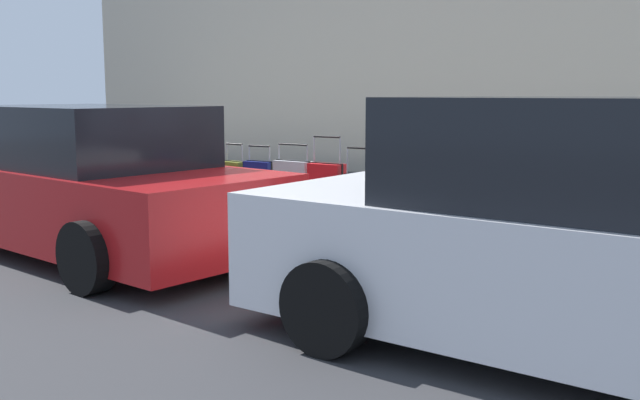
{
  "coord_description": "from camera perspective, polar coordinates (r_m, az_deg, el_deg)",
  "views": [
    {
      "loc": [
        -5.83,
        6.14,
        1.72
      ],
      "look_at": [
        -1.54,
        0.57,
        0.69
      ],
      "focal_mm": 41.25,
      "sensor_mm": 36.0,
      "label": 1
    }
  ],
  "objects": [
    {
      "name": "ground_plane",
      "position": [
        8.64,
        -5.77,
        -3.16
      ],
      "size": [
        40.0,
        40.0,
        0.0
      ],
      "primitive_type": "plane",
      "color": "#333335"
    },
    {
      "name": "fire_hydrant",
      "position": [
        10.0,
        -9.9,
        1.68
      ],
      "size": [
        0.39,
        0.21,
        0.84
      ],
      "color": "#D89E0C",
      "rests_on": "sidewalk_curb"
    },
    {
      "name": "suitcase_olive_2",
      "position": [
        7.47,
        12.16,
        -1.66
      ],
      "size": [
        0.44,
        0.26,
        0.66
      ],
      "color": "#59601E",
      "rests_on": "sidewalk_curb"
    },
    {
      "name": "suitcase_silver_7",
      "position": [
        8.82,
        -2.09,
        0.59
      ],
      "size": [
        0.49,
        0.2,
        0.98
      ],
      "color": "#9EA0A8",
      "rests_on": "sidewalk_curb"
    },
    {
      "name": "suitcase_navy_1",
      "position": [
        7.26,
        15.7,
        -1.61
      ],
      "size": [
        0.4,
        0.26,
        0.97
      ],
      "color": "navy",
      "rests_on": "sidewalk_curb"
    },
    {
      "name": "suitcase_olive_9",
      "position": [
        9.46,
        -6.61,
        0.87
      ],
      "size": [
        0.38,
        0.23,
        0.94
      ],
      "color": "#59601E",
      "rests_on": "sidewalk_curb"
    },
    {
      "name": "parked_car_white_0",
      "position": [
        4.94,
        20.85,
        -3.04
      ],
      "size": [
        4.72,
        2.11,
        1.69
      ],
      "color": "silver",
      "rests_on": "ground_plane"
    },
    {
      "name": "parked_car_red_1",
      "position": [
        8.23,
        -17.45,
        1.16
      ],
      "size": [
        4.72,
        2.29,
        1.58
      ],
      "color": "#AD1619",
      "rests_on": "ground_plane"
    },
    {
      "name": "suitcase_teal_3",
      "position": [
        7.76,
        9.04,
        -0.89
      ],
      "size": [
        0.43,
        0.24,
        0.75
      ],
      "color": "#0F606B",
      "rests_on": "sidewalk_curb"
    },
    {
      "name": "suitcase_red_6",
      "position": [
        8.47,
        0.53,
        0.27
      ],
      "size": [
        0.43,
        0.24,
        1.09
      ],
      "color": "red",
      "rests_on": "sidewalk_curb"
    },
    {
      "name": "suitcase_maroon_4",
      "position": [
        8.0,
        6.02,
        -0.61
      ],
      "size": [
        0.4,
        0.28,
        0.99
      ],
      "color": "maroon",
      "rests_on": "sidewalk_curb"
    },
    {
      "name": "suitcase_navy_8",
      "position": [
        9.13,
        -4.7,
        0.73
      ],
      "size": [
        0.39,
        0.22,
        0.94
      ],
      "color": "navy",
      "rests_on": "sidewalk_curb"
    },
    {
      "name": "suitcase_black_5",
      "position": [
        8.17,
        3.03,
        -0.37
      ],
      "size": [
        0.38,
        0.23,
        0.99
      ],
      "color": "black",
      "rests_on": "sidewalk_curb"
    },
    {
      "name": "suitcase_silver_0",
      "position": [
        7.21,
        19.43,
        -1.74
      ],
      "size": [
        0.36,
        0.21,
        1.06
      ],
      "color": "#9EA0A8",
      "rests_on": "sidewalk_curb"
    },
    {
      "name": "bollard_post",
      "position": [
        10.31,
        -12.5,
        1.38
      ],
      "size": [
        0.12,
        0.12,
        0.72
      ],
      "primitive_type": "cylinder",
      "color": "brown",
      "rests_on": "sidewalk_curb"
    },
    {
      "name": "sidewalk_curb",
      "position": [
        10.55,
        3.59,
        -0.64
      ],
      "size": [
        18.0,
        5.0,
        0.14
      ],
      "primitive_type": "cube",
      "color": "#ADA89E",
      "rests_on": "ground_plane"
    }
  ]
}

